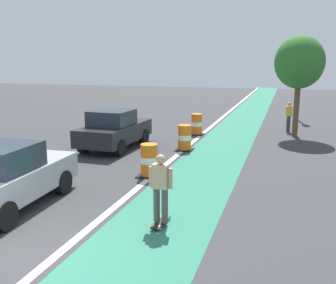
% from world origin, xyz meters
% --- Properties ---
extents(ground_plane, '(100.00, 100.00, 0.00)m').
position_xyz_m(ground_plane, '(0.00, 0.00, 0.00)').
color(ground_plane, '#38383A').
extents(bike_lane_strip, '(2.50, 80.00, 0.01)m').
position_xyz_m(bike_lane_strip, '(2.40, 12.00, 0.00)').
color(bike_lane_strip, '#2D755B').
rests_on(bike_lane_strip, ground).
extents(lane_divider_stripe, '(0.20, 80.00, 0.01)m').
position_xyz_m(lane_divider_stripe, '(0.90, 12.00, 0.01)').
color(lane_divider_stripe, silver).
rests_on(lane_divider_stripe, ground).
extents(skateboarder_on_lane, '(0.57, 0.81, 1.69)m').
position_xyz_m(skateboarder_on_lane, '(2.39, 2.26, 0.91)').
color(skateboarder_on_lane, black).
rests_on(skateboarder_on_lane, ground).
extents(parked_sedan_nearest, '(2.07, 4.18, 1.70)m').
position_xyz_m(parked_sedan_nearest, '(-1.75, 2.12, 0.83)').
color(parked_sedan_nearest, '#9EA0A5').
rests_on(parked_sedan_nearest, ground).
extents(parked_sedan_second, '(2.01, 4.15, 1.70)m').
position_xyz_m(parked_sedan_second, '(-2.07, 9.29, 0.83)').
color(parked_sedan_second, black).
rests_on(parked_sedan_second, ground).
extents(traffic_barrel_front, '(0.73, 0.73, 1.09)m').
position_xyz_m(traffic_barrel_front, '(0.82, 5.80, 0.53)').
color(traffic_barrel_front, orange).
rests_on(traffic_barrel_front, ground).
extents(traffic_barrel_mid, '(0.73, 0.73, 1.09)m').
position_xyz_m(traffic_barrel_mid, '(0.95, 9.83, 0.53)').
color(traffic_barrel_mid, orange).
rests_on(traffic_barrel_mid, ground).
extents(traffic_barrel_back, '(0.73, 0.73, 1.09)m').
position_xyz_m(traffic_barrel_back, '(0.64, 13.45, 0.53)').
color(traffic_barrel_back, orange).
rests_on(traffic_barrel_back, ground).
extents(traffic_light_corner, '(0.41, 0.32, 5.10)m').
position_xyz_m(traffic_light_corner, '(5.61, 21.11, 3.50)').
color(traffic_light_corner, '#2D2D2D').
rests_on(traffic_light_corner, ground).
extents(pedestrian_crossing, '(0.34, 0.20, 1.61)m').
position_xyz_m(pedestrian_crossing, '(5.17, 15.73, 0.86)').
color(pedestrian_crossing, '#33333D').
rests_on(pedestrian_crossing, ground).
extents(street_tree_sidewalk, '(2.40, 2.40, 5.00)m').
position_xyz_m(street_tree_sidewalk, '(5.50, 14.55, 3.67)').
color(street_tree_sidewalk, brown).
rests_on(street_tree_sidewalk, ground).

